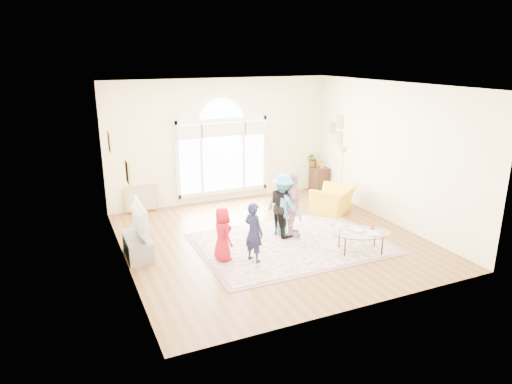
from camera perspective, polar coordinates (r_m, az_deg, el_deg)
name	(u,v)px	position (r m, az deg, el deg)	size (l,w,h in m)	color
ground	(272,239)	(9.75, 1.98, -5.92)	(6.00, 6.00, 0.00)	brown
room_shell	(224,143)	(11.81, -3.96, 6.08)	(6.00, 6.00, 6.00)	#F9ECC2
area_rug	(291,243)	(9.54, 4.36, -6.43)	(3.60, 2.60, 0.02)	beige
rug_border	(291,244)	(9.55, 4.36, -6.45)	(3.80, 2.80, 0.01)	#9A606E
tv_console	(137,246)	(9.18, -14.60, -6.58)	(0.45, 1.00, 0.42)	gray
television	(136,220)	(8.99, -14.81, -3.45)	(0.17, 1.13, 0.65)	black
coffee_table	(361,233)	(9.24, 12.99, -5.01)	(1.34, 1.08, 0.54)	silver
armchair	(333,200)	(11.41, 9.56, -1.00)	(0.98, 0.86, 0.64)	yellow
side_cabinet	(319,179)	(13.10, 7.93, 1.57)	(0.40, 0.50, 0.70)	black
floor_lamp	(343,156)	(11.85, 10.80, 4.45)	(0.29, 0.29, 1.51)	black
plant_pedestal	(313,178)	(13.25, 7.09, 1.79)	(0.20, 0.20, 0.70)	white
potted_plant	(313,159)	(13.12, 7.18, 4.14)	(0.37, 0.32, 0.42)	#33722D
leaning_picture	(142,212)	(11.74, -14.08, -2.41)	(0.80, 0.05, 0.62)	tan
child_red	(222,234)	(8.62, -4.21, -5.25)	(0.51, 0.33, 1.04)	#B31021
child_navy	(254,232)	(8.53, -0.30, -5.04)	(0.42, 0.28, 1.15)	#181B3B
child_black	(283,205)	(9.75, 3.38, -1.66)	(0.65, 0.50, 1.33)	black
child_pink	(293,205)	(9.68, 4.63, -1.60)	(0.82, 0.34, 1.40)	#CC93A7
child_blue	(284,205)	(9.69, 3.51, -1.61)	(0.89, 0.51, 1.38)	#51ACD0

